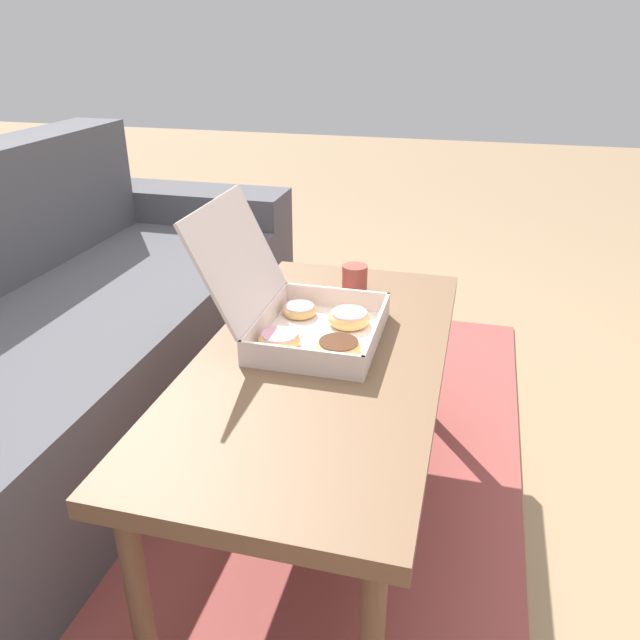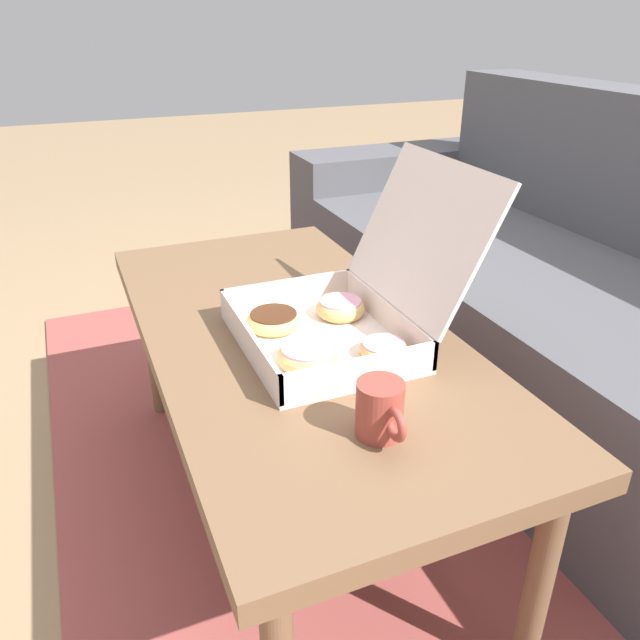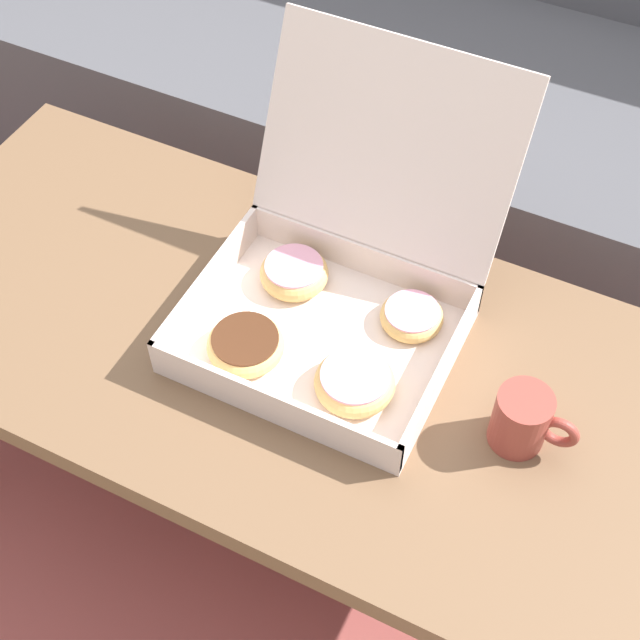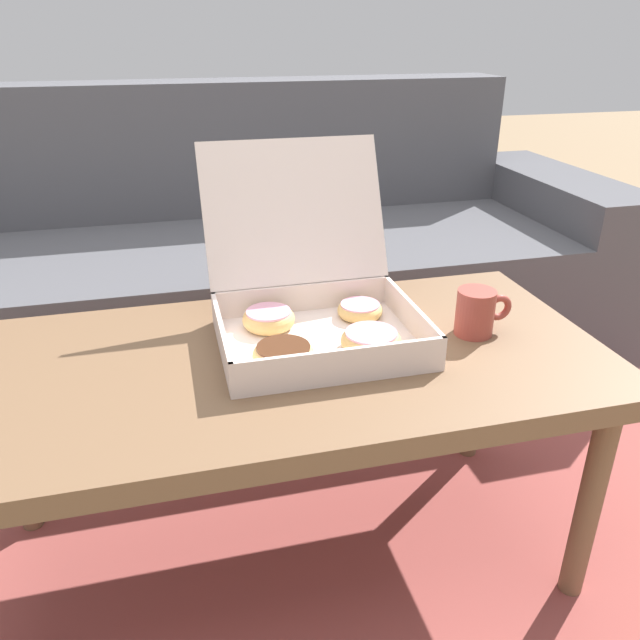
{
  "view_description": "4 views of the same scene",
  "coord_description": "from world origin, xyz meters",
  "px_view_note": "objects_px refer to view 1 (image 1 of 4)",
  "views": [
    {
      "loc": [
        -1.24,
        -0.4,
        1.18
      ],
      "look_at": [
        0.08,
        -0.06,
        0.53
      ],
      "focal_mm": 35.0,
      "sensor_mm": 36.0,
      "label": 1
    },
    {
      "loc": [
        1.03,
        -0.46,
        1.05
      ],
      "look_at": [
        0.08,
        -0.06,
        0.53
      ],
      "focal_mm": 35.0,
      "sensor_mm": 36.0,
      "label": 2
    },
    {
      "loc": [
        0.4,
        -0.72,
        1.46
      ],
      "look_at": [
        0.08,
        -0.06,
        0.53
      ],
      "focal_mm": 50.0,
      "sensor_mm": 36.0,
      "label": 3
    },
    {
      "loc": [
        -0.17,
        -1.03,
        1.01
      ],
      "look_at": [
        0.08,
        -0.06,
        0.53
      ],
      "focal_mm": 35.0,
      "sensor_mm": 36.0,
      "label": 4
    }
  ],
  "objects_px": {
    "coffee_table": "(321,372)",
    "pastry_box": "(303,315)",
    "couch": "(16,374)",
    "coffee_mug": "(355,280)"
  },
  "relations": [
    {
      "from": "coffee_table",
      "to": "pastry_box",
      "type": "bearing_deg",
      "value": 39.89
    },
    {
      "from": "coffee_table",
      "to": "pastry_box",
      "type": "relative_size",
      "value": 2.8
    },
    {
      "from": "couch",
      "to": "coffee_table",
      "type": "distance_m",
      "value": 0.89
    },
    {
      "from": "couch",
      "to": "pastry_box",
      "type": "xyz_separation_m",
      "value": [
        0.08,
        -0.81,
        0.24
      ]
    },
    {
      "from": "couch",
      "to": "coffee_table",
      "type": "xyz_separation_m",
      "value": [
        0.0,
        -0.88,
        0.13
      ]
    },
    {
      "from": "couch",
      "to": "coffee_mug",
      "type": "distance_m",
      "value": 0.98
    },
    {
      "from": "couch",
      "to": "pastry_box",
      "type": "height_order",
      "value": "couch"
    },
    {
      "from": "coffee_mug",
      "to": "couch",
      "type": "bearing_deg",
      "value": 112.97
    },
    {
      "from": "couch",
      "to": "pastry_box",
      "type": "distance_m",
      "value": 0.85
    },
    {
      "from": "pastry_box",
      "to": "coffee_mug",
      "type": "xyz_separation_m",
      "value": [
        0.29,
        -0.07,
        -0.01
      ]
    }
  ]
}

